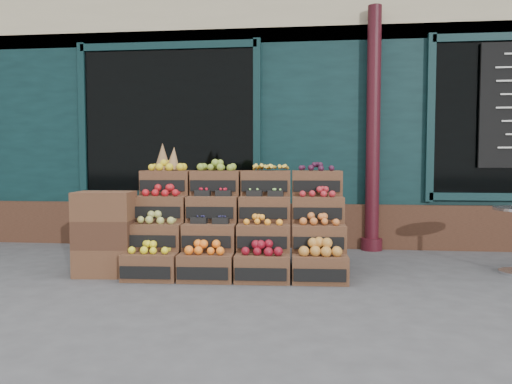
# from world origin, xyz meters

# --- Properties ---
(ground) EXTENTS (60.00, 60.00, 0.00)m
(ground) POSITION_xyz_m (0.00, 0.00, 0.00)
(ground) COLOR #444446
(ground) RESTS_ON ground
(shop_facade) EXTENTS (12.00, 6.24, 4.80)m
(shop_facade) POSITION_xyz_m (0.00, 5.11, 2.40)
(shop_facade) COLOR black
(shop_facade) RESTS_ON ground
(crate_display) EXTENTS (2.27, 1.18, 1.39)m
(crate_display) POSITION_xyz_m (-0.38, 0.62, 0.43)
(crate_display) COLOR #523220
(crate_display) RESTS_ON ground
(spare_crates) EXTENTS (0.61, 0.45, 0.87)m
(spare_crates) POSITION_xyz_m (-1.73, 0.25, 0.44)
(spare_crates) COLOR #523220
(spare_crates) RESTS_ON ground
(shopkeeper) EXTENTS (0.81, 0.62, 1.98)m
(shopkeeper) POSITION_xyz_m (-1.69, 2.90, 0.99)
(shopkeeper) COLOR #1F6D26
(shopkeeper) RESTS_ON ground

